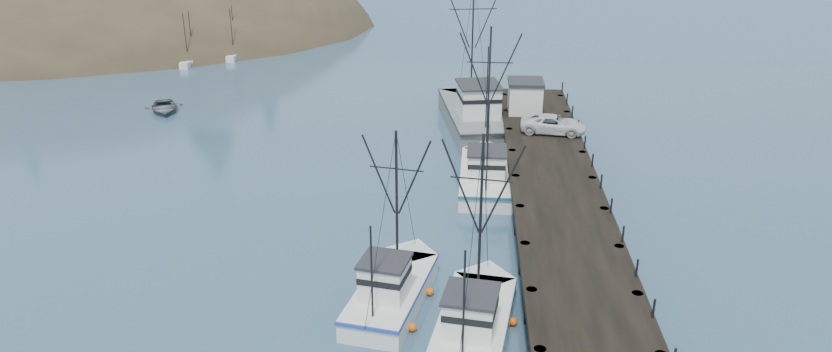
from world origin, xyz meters
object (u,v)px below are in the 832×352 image
at_px(pier, 554,180).
at_px(pickup_truck, 553,124).
at_px(pier_shed, 525,96).
at_px(trawler_near, 474,321).
at_px(motorboat, 164,111).
at_px(work_vessel, 473,114).
at_px(trawler_mid, 393,289).
at_px(trawler_far, 486,174).

relative_size(pier, pickup_truck, 8.53).
bearing_deg(pier_shed, trawler_near, -97.98).
relative_size(trawler_near, pier_shed, 3.31).
relative_size(pier_shed, pickup_truck, 0.62).
bearing_deg(motorboat, work_vessel, -28.15).
relative_size(work_vessel, pier_shed, 5.05).
bearing_deg(pier, trawler_mid, -125.70).
distance_m(pier_shed, motorboat, 34.36).
distance_m(trawler_near, pickup_truck, 26.32).
xyz_separation_m(trawler_far, motorboat, (-30.47, 15.79, -0.82)).
xyz_separation_m(trawler_mid, work_vessel, (4.26, 29.76, 0.41)).
bearing_deg(motorboat, pier_shed, -30.13).
bearing_deg(pickup_truck, trawler_far, 147.45).
height_order(trawler_mid, trawler_far, trawler_far).
xyz_separation_m(trawler_far, pier_shed, (3.47, 11.67, 2.60)).
relative_size(trawler_far, pier_shed, 3.67).
xyz_separation_m(pier, work_vessel, (-5.46, 16.23, -0.46)).
height_order(trawler_near, trawler_mid, trawler_near).
bearing_deg(motorboat, trawler_mid, -75.15).
distance_m(trawler_mid, pier_shed, 29.61).
bearing_deg(trawler_far, work_vessel, 93.91).
distance_m(trawler_far, pickup_truck, 8.44).
bearing_deg(pier_shed, trawler_far, -106.55).
relative_size(pier, pier_shed, 13.75).
distance_m(pier, trawler_near, 17.20).
xyz_separation_m(pier, pickup_truck, (0.84, 9.20, 1.03)).
bearing_deg(pier_shed, pier, -85.75).
bearing_deg(pickup_truck, trawler_near, 174.66).
distance_m(pier, pickup_truck, 9.29).
bearing_deg(trawler_far, trawler_mid, -107.36).
xyz_separation_m(trawler_far, pickup_truck, (5.40, 6.20, 1.90)).
xyz_separation_m(trawler_mid, motorboat, (-25.30, 32.32, -0.82)).
bearing_deg(trawler_near, motorboat, 130.16).
xyz_separation_m(pier_shed, motorboat, (-33.94, 4.11, -3.42)).
bearing_deg(trawler_mid, pickup_truck, 65.08).
bearing_deg(pier_shed, work_vessel, 160.37).
relative_size(trawler_mid, pier_shed, 3.04).
bearing_deg(pier, motorboat, 151.80).
relative_size(trawler_mid, motorboat, 1.90).
relative_size(pier_shed, motorboat, 0.63).
bearing_deg(trawler_mid, trawler_far, 72.64).
relative_size(trawler_mid, pickup_truck, 1.89).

